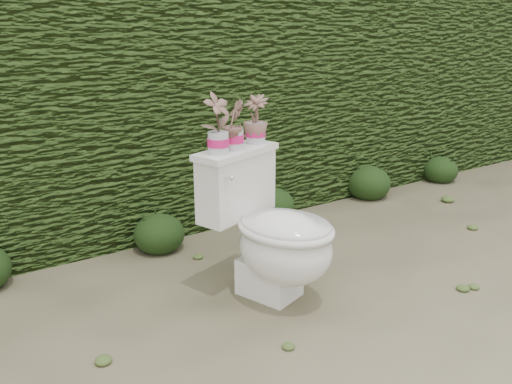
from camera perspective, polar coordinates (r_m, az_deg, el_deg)
ground at (r=3.01m, az=6.00°, el=-10.48°), size 60.00×60.00×0.00m
hedge at (r=4.06m, az=-8.14°, el=8.85°), size 8.00×1.00×1.60m
toilet at (r=2.82m, az=1.76°, el=-4.44°), size 0.65×0.79×0.78m
potted_plant_left at (r=2.70m, az=-4.04°, el=7.06°), size 0.17×0.14×0.29m
potted_plant_center at (r=2.79m, az=-2.41°, el=6.91°), size 0.17×0.17×0.24m
potted_plant_right at (r=2.93m, az=-0.04°, el=7.52°), size 0.19×0.19×0.25m
liriope_clump_2 at (r=3.53m, az=-10.18°, el=-3.96°), size 0.33×0.33×0.26m
liriope_clump_3 at (r=4.02m, az=1.80°, el=-0.96°), size 0.32×0.32×0.26m
liriope_clump_4 at (r=4.58m, az=11.78°, el=1.26°), size 0.36×0.36×0.29m
liriope_clump_5 at (r=5.22m, az=18.86°, el=2.48°), size 0.31×0.31×0.25m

